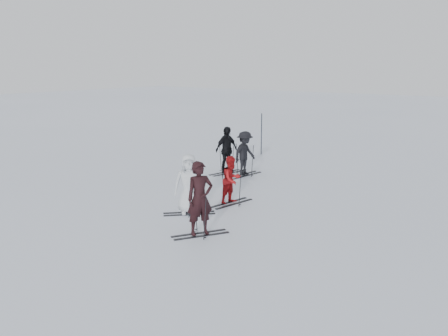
% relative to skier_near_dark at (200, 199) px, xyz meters
% --- Properties ---
extents(ground, '(120.00, 120.00, 0.00)m').
position_rel_skier_near_dark_xyz_m(ground, '(-1.81, 2.51, -0.98)').
color(ground, silver).
rests_on(ground, ground).
extents(skier_near_dark, '(0.77, 0.85, 1.96)m').
position_rel_skier_near_dark_xyz_m(skier_near_dark, '(0.00, 0.00, 0.00)').
color(skier_near_dark, black).
rests_on(skier_near_dark, ground).
extents(skier_red, '(0.69, 0.83, 1.54)m').
position_rel_skier_near_dark_xyz_m(skier_red, '(-1.10, 2.95, -0.21)').
color(skier_red, '#A61215').
rests_on(skier_red, ground).
extents(skier_grey, '(1.03, 1.03, 1.81)m').
position_rel_skier_near_dark_xyz_m(skier_grey, '(-1.48, 1.28, -0.08)').
color(skier_grey, silver).
rests_on(skier_grey, ground).
extents(skier_uphill_left, '(0.69, 1.19, 1.91)m').
position_rel_skier_near_dark_xyz_m(skier_uphill_left, '(-3.95, 6.58, -0.02)').
color(skier_uphill_left, black).
rests_on(skier_uphill_left, ground).
extents(skier_uphill_far, '(0.76, 1.20, 1.77)m').
position_rel_skier_near_dark_xyz_m(skier_uphill_far, '(-3.10, 6.67, -0.09)').
color(skier_uphill_far, black).
rests_on(skier_uphill_far, ground).
extents(skis_near_dark, '(1.80, 1.53, 1.16)m').
position_rel_skier_near_dark_xyz_m(skis_near_dark, '(0.00, 0.00, -0.40)').
color(skis_near_dark, black).
rests_on(skis_near_dark, ground).
extents(skis_red, '(1.82, 1.14, 1.24)m').
position_rel_skier_near_dark_xyz_m(skis_red, '(-1.10, 2.95, -0.36)').
color(skis_red, black).
rests_on(skis_red, ground).
extents(skis_grey, '(1.73, 1.73, 1.17)m').
position_rel_skier_near_dark_xyz_m(skis_grey, '(-1.48, 1.28, -0.40)').
color(skis_grey, black).
rests_on(skis_grey, ground).
extents(skis_uphill_left, '(1.86, 1.24, 1.25)m').
position_rel_skier_near_dark_xyz_m(skis_uphill_left, '(-3.95, 6.58, -0.36)').
color(skis_uphill_left, black).
rests_on(skis_uphill_left, ground).
extents(skis_uphill_far, '(1.89, 1.12, 1.32)m').
position_rel_skier_near_dark_xyz_m(skis_uphill_far, '(-3.10, 6.67, -0.32)').
color(skis_uphill_far, black).
rests_on(skis_uphill_far, ground).
extents(piste_marker, '(0.05, 0.05, 2.05)m').
position_rel_skier_near_dark_xyz_m(piste_marker, '(-5.09, 11.09, 0.04)').
color(piste_marker, black).
rests_on(piste_marker, ground).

